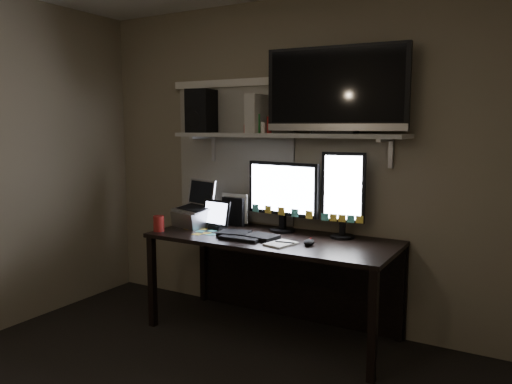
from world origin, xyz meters
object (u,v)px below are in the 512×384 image
Objects in this scene: tv at (336,90)px; speaker at (202,111)px; game_console at (257,114)px; mouse at (309,242)px; keyboard at (248,235)px; tablet at (217,215)px; monitor_portrait at (343,195)px; monitor_landscape at (283,196)px; desk at (280,257)px; cup at (159,223)px; laptop at (193,204)px.

speaker is (-1.16, 0.00, -0.13)m from tv.
game_console is 0.84× the size of speaker.
mouse is 0.11× the size of tv.
game_console is at bearing 175.44° from tv.
mouse reaches higher than keyboard.
tablet is 0.87m from speaker.
keyboard is (-0.61, -0.32, -0.30)m from monitor_portrait.
speaker is at bearing 174.69° from monitor_portrait.
keyboard is at bearing -104.14° from monitor_landscape.
monitor_landscape is 1.79× the size of speaker.
desk is at bearing -172.10° from tv.
game_console is at bearing 37.25° from cup.
game_console reaches higher than tablet.
game_console is (-0.21, -0.02, 0.62)m from monitor_landscape.
keyboard is (-0.16, -0.21, 0.19)m from desk.
mouse is at bearing -1.38° from keyboard.
keyboard is at bearing -35.65° from speaker.
monitor_landscape is at bearing 105.86° from desk.
monitor_landscape is at bearing 128.31° from mouse.
tv is 0.65m from game_console.
speaker is (-1.10, 0.30, 0.90)m from mouse.
monitor_landscape is 0.88m from tv.
keyboard is 1.58× the size of game_console.
game_console reaches higher than monitor_landscape.
cup is 1.65m from tv.
mouse is (0.49, -0.00, 0.01)m from keyboard.
desk is at bearing -66.25° from monitor_landscape.
game_console reaches higher than keyboard.
tv is at bearing -161.64° from monitor_portrait.
speaker is (-0.26, 0.18, 0.81)m from tablet.
desk is 1.35m from speaker.
monitor_landscape is 0.98m from cup.
cup is 0.35× the size of speaker.
tv is at bearing 68.13° from mouse.
cup is at bearing -97.84° from laptop.
keyboard is 1.75× the size of tablet.
monitor_landscape reaches higher than laptop.
tv reaches higher than mouse.
laptop is 0.77m from speaker.
monitor_landscape is 0.66m from game_console.
monitor_portrait is 0.63× the size of tv.
tablet is at bearing -150.03° from monitor_landscape.
tv is at bearing -3.30° from game_console.
monitor_portrait is at bearing 26.76° from keyboard.
tv is (1.24, 0.46, 0.99)m from cup.
laptop is at bearing -176.35° from monitor_portrait.
tv is (0.06, 0.30, 1.03)m from mouse.
game_console is (0.61, 0.46, 0.84)m from cup.
speaker is (0.08, 0.46, 0.86)m from cup.
tv is 2.89× the size of speaker.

